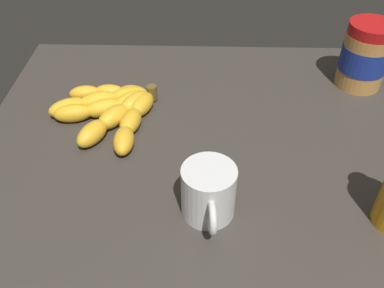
{
  "coord_description": "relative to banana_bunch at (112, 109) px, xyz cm",
  "views": [
    {
      "loc": [
        2.31,
        50.78,
        48.13
      ],
      "look_at": [
        3.7,
        0.67,
        4.39
      ],
      "focal_mm": 39.28,
      "sensor_mm": 36.0,
      "label": 1
    }
  ],
  "objects": [
    {
      "name": "ground_plane",
      "position": [
        -18.98,
        12.0,
        -4.05
      ],
      "size": [
        83.21,
        79.66,
        4.69
      ],
      "primitive_type": "cube",
      "color": "#38332D"
    },
    {
      "name": "banana_bunch",
      "position": [
        0.0,
        0.0,
        0.0
      ],
      "size": [
        20.58,
        19.98,
        3.6
      ],
      "color": "gold",
      "rests_on": "ground_plane"
    },
    {
      "name": "peanut_butter_jar",
      "position": [
        -48.96,
        -12.46,
        4.83
      ],
      "size": [
        9.34,
        9.34,
        13.38
      ],
      "color": "#BF8442",
      "rests_on": "ground_plane"
    },
    {
      "name": "coffee_mug",
      "position": [
        -17.9,
        22.68,
        2.4
      ],
      "size": [
        7.8,
        11.32,
        8.18
      ],
      "color": "silver",
      "rests_on": "ground_plane"
    }
  ]
}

